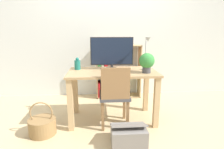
% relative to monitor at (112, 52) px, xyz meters
% --- Properties ---
extents(ground_plane, '(10.00, 10.00, 0.00)m').
position_rel_monitor_xyz_m(ground_plane, '(-0.00, -0.12, -0.98)').
color(ground_plane, '#CCB284').
extents(wall_back, '(8.00, 0.05, 2.60)m').
position_rel_monitor_xyz_m(wall_back, '(-0.00, 1.02, 0.32)').
color(wall_back, silver).
rests_on(wall_back, ground_plane).
extents(desk, '(1.23, 0.66, 0.73)m').
position_rel_monitor_xyz_m(desk, '(-0.00, -0.12, -0.39)').
color(desk, tan).
rests_on(desk, ground_plane).
extents(monitor, '(0.61, 0.20, 0.46)m').
position_rel_monitor_xyz_m(monitor, '(0.00, 0.00, 0.00)').
color(monitor, '#232326').
rests_on(monitor, desk).
extents(keyboard, '(0.34, 0.12, 0.02)m').
position_rel_monitor_xyz_m(keyboard, '(0.03, -0.18, -0.24)').
color(keyboard, silver).
rests_on(keyboard, desk).
extents(vase, '(0.09, 0.09, 0.18)m').
position_rel_monitor_xyz_m(vase, '(-0.50, 0.02, -0.17)').
color(vase, '#1E7266').
rests_on(vase, desk).
extents(desk_lamp, '(0.10, 0.19, 0.47)m').
position_rel_monitor_xyz_m(desk_lamp, '(0.47, -0.12, 0.04)').
color(desk_lamp, '#B7B7BC').
rests_on(desk_lamp, desk).
extents(potted_plant, '(0.20, 0.20, 0.27)m').
position_rel_monitor_xyz_m(potted_plant, '(0.44, -0.26, -0.10)').
color(potted_plant, '#4C4C51').
rests_on(potted_plant, desk).
extents(chair, '(0.40, 0.40, 0.84)m').
position_rel_monitor_xyz_m(chair, '(0.01, -0.34, -0.52)').
color(chair, '#4C4C51').
rests_on(chair, ground_plane).
extents(bookshelf, '(0.84, 0.28, 1.01)m').
position_rel_monitor_xyz_m(bookshelf, '(0.03, 0.85, -0.53)').
color(bookshelf, tan).
rests_on(bookshelf, ground_plane).
extents(basket, '(0.33, 0.33, 0.43)m').
position_rel_monitor_xyz_m(basket, '(-0.92, -0.46, -0.86)').
color(basket, '#997547').
rests_on(basket, ground_plane).
extents(storage_box, '(0.41, 0.33, 0.27)m').
position_rel_monitor_xyz_m(storage_box, '(0.14, -0.76, -0.87)').
color(storage_box, gray).
rests_on(storage_box, ground_plane).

